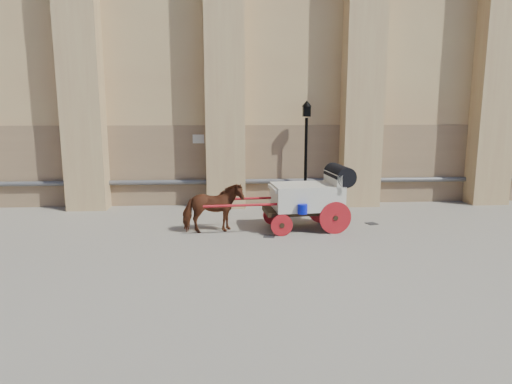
{
  "coord_description": "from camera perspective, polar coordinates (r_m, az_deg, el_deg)",
  "views": [
    {
      "loc": [
        -1.01,
        -13.08,
        3.63
      ],
      "look_at": [
        -0.12,
        0.14,
        1.18
      ],
      "focal_mm": 32.0,
      "sensor_mm": 36.0,
      "label": 1
    }
  ],
  "objects": [
    {
      "name": "drain_grate_near",
      "position": [
        13.13,
        1.67,
        -5.55
      ],
      "size": [
        0.38,
        0.38,
        0.01
      ],
      "primitive_type": "cube",
      "rotation": [
        0.0,
        0.0,
        -0.21
      ],
      "color": "black",
      "rests_on": "ground"
    },
    {
      "name": "ground",
      "position": [
        13.61,
        0.55,
        -5.0
      ],
      "size": [
        90.0,
        90.0,
        0.0
      ],
      "primitive_type": "plane",
      "color": "#6C665B",
      "rests_on": "ground"
    },
    {
      "name": "carriage",
      "position": [
        13.82,
        6.96,
        -0.38
      ],
      "size": [
        4.52,
        1.69,
        1.94
      ],
      "rotation": [
        0.0,
        0.0,
        0.09
      ],
      "color": "black",
      "rests_on": "ground"
    },
    {
      "name": "drain_grate_far",
      "position": [
        15.0,
        14.25,
        -3.84
      ],
      "size": [
        0.4,
        0.4,
        0.01
      ],
      "primitive_type": "cube",
      "rotation": [
        0.0,
        0.0,
        0.32
      ],
      "color": "black",
      "rests_on": "ground"
    },
    {
      "name": "street_lamp",
      "position": [
        16.78,
        6.25,
        5.12
      ],
      "size": [
        0.37,
        0.37,
        3.9
      ],
      "color": "black",
      "rests_on": "ground"
    },
    {
      "name": "horse",
      "position": [
        13.44,
        -5.4,
        -2.03
      ],
      "size": [
        1.86,
        1.14,
        1.46
      ],
      "primitive_type": "imported",
      "rotation": [
        0.0,
        0.0,
        1.78
      ],
      "color": "brown",
      "rests_on": "ground"
    }
  ]
}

